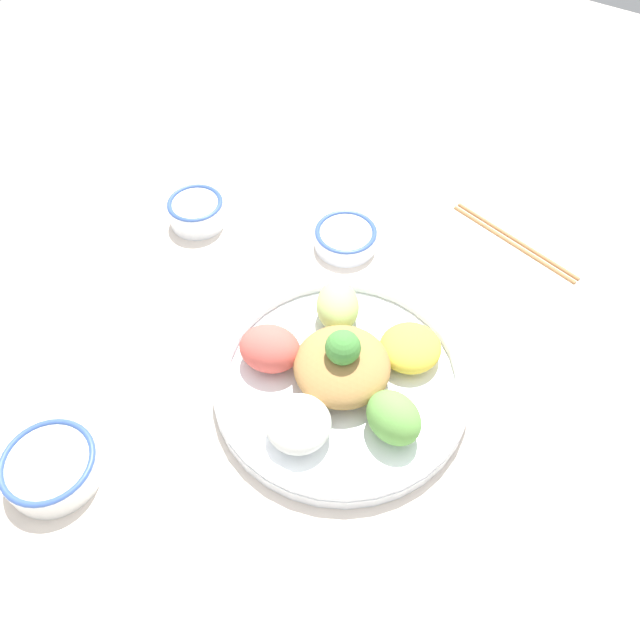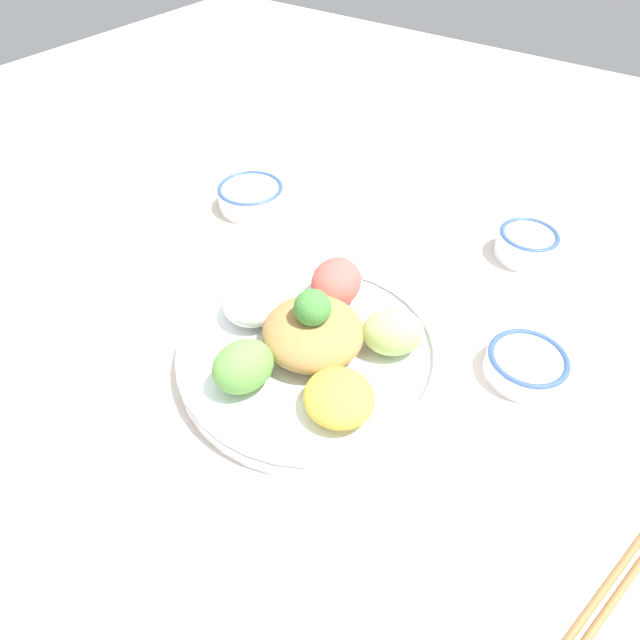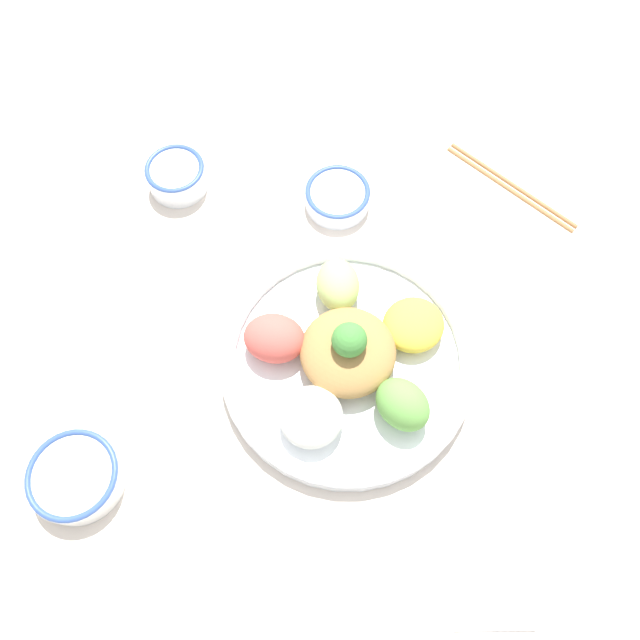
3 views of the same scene
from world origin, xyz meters
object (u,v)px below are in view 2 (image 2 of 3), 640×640
at_px(salad_platter, 313,343).
at_px(sauce_bowl_dark, 526,364).
at_px(chopsticks_pair_near, 600,608).
at_px(rice_bowl_blue, 251,196).
at_px(serving_spoon_main, 31,407).
at_px(sauce_bowl_red, 527,243).

xyz_separation_m(salad_platter, sauce_bowl_dark, (0.22, 0.13, -0.01)).
relative_size(sauce_bowl_dark, chopsticks_pair_near, 0.42).
height_order(rice_bowl_blue, serving_spoon_main, rice_bowl_blue).
height_order(salad_platter, sauce_bowl_red, salad_platter).
distance_m(salad_platter, sauce_bowl_red, 0.37).
distance_m(rice_bowl_blue, sauce_bowl_dark, 0.50).
height_order(rice_bowl_blue, chopsticks_pair_near, rice_bowl_blue).
height_order(salad_platter, chopsticks_pair_near, salad_platter).
relative_size(salad_platter, sauce_bowl_dark, 3.46).
relative_size(sauce_bowl_dark, serving_spoon_main, 0.70).
xyz_separation_m(salad_platter, serving_spoon_main, (-0.21, -0.24, -0.02)).
bearing_deg(serving_spoon_main, salad_platter, 109.94).
bearing_deg(salad_platter, rice_bowl_blue, 142.88).
xyz_separation_m(sauce_bowl_red, chopsticks_pair_near, (0.23, -0.43, -0.02)).
height_order(salad_platter, rice_bowl_blue, salad_platter).
relative_size(salad_platter, chopsticks_pair_near, 1.47).
distance_m(sauce_bowl_dark, serving_spoon_main, 0.57).
bearing_deg(salad_platter, sauce_bowl_red, 68.73).
height_order(salad_platter, sauce_bowl_dark, salad_platter).
xyz_separation_m(chopsticks_pair_near, serving_spoon_main, (-0.58, -0.16, -0.00)).
bearing_deg(sauce_bowl_dark, salad_platter, -149.78).
bearing_deg(salad_platter, sauce_bowl_dark, 30.22).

